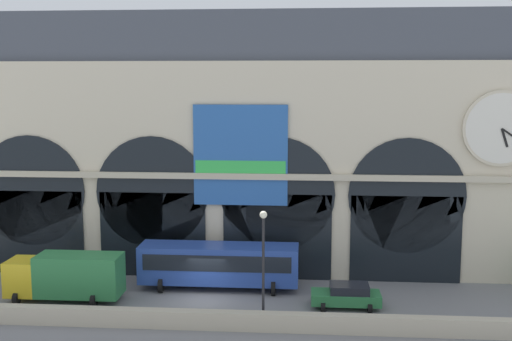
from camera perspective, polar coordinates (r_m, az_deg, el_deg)
ground_plane at (r=42.15m, az=-4.76°, el=-11.74°), size 200.00×200.00×0.00m
quay_parapet_wall at (r=37.54m, az=-5.97°, el=-13.40°), size 90.00×0.70×1.08m
station_building at (r=47.63m, az=-3.35°, el=2.26°), size 47.75×6.04×19.40m
box_truck_midwest at (r=43.23m, az=-16.97°, el=-9.18°), size 7.50×2.91×3.12m
bus_center at (r=43.77m, az=-3.42°, el=-8.51°), size 11.00×3.25×3.10m
car_mideast at (r=40.86m, az=8.29°, el=-11.25°), size 4.40×2.22×1.55m
street_lamp_quayside at (r=36.57m, az=0.67°, el=-7.55°), size 0.44×0.44×6.90m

